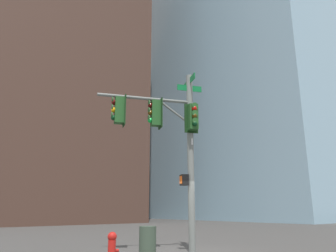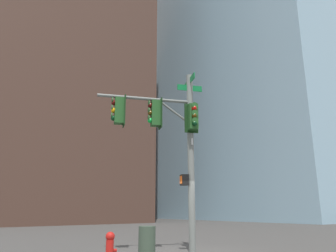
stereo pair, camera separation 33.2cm
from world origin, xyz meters
name	(u,v)px [view 2 (the right image)]	position (x,y,z in m)	size (l,w,h in m)	color
ground_plane	(187,252)	(0.00, 0.00, 0.00)	(200.00, 200.00, 0.00)	#423F3D
signal_pole_assembly	(171,132)	(-0.67, 0.08, 4.34)	(3.82, 2.11, 6.78)	slate
fire_hydrant	(110,246)	(-3.46, -0.69, 0.47)	(0.34, 0.26, 0.87)	red
litter_bin	(147,241)	(-1.79, -0.07, 0.47)	(0.56, 0.56, 0.95)	#384738
building_brick_nearside	(66,5)	(4.40, 30.96, 29.42)	(19.24, 17.73, 58.84)	#4C3328
building_brick_midblock	(104,94)	(18.23, 46.44, 23.85)	(23.20, 14.99, 47.69)	brown
building_glass_tower	(255,54)	(38.62, 24.86, 30.07)	(27.67, 33.44, 60.14)	#8CB2C6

